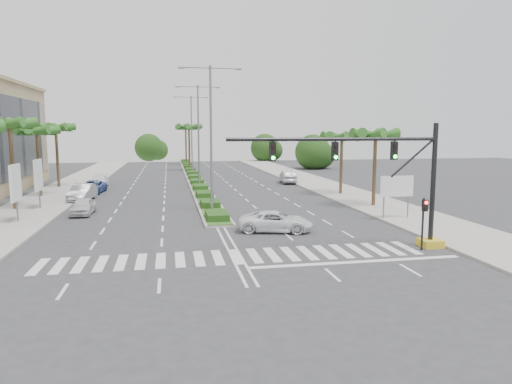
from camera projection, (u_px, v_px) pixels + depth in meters
ground at (236, 257)px, 24.63m from camera, size 160.00×160.00×0.00m
footpath_right at (354, 196)px, 46.92m from camera, size 6.00×120.00×0.15m
footpath_left at (38, 205)px, 41.27m from camera, size 6.00×120.00×0.15m
median at (193, 176)px, 68.44m from camera, size 2.20×75.00×0.20m
median_grass at (193, 175)px, 68.42m from camera, size 1.80×75.00×0.04m
signal_gantry at (397, 189)px, 25.90m from camera, size 12.60×1.20×7.20m
pedestrian_signal at (424, 215)px, 25.68m from camera, size 0.28×0.36×3.00m
direction_sign at (397, 188)px, 34.60m from camera, size 2.70×0.11×3.40m
billboard_near at (15, 183)px, 33.23m from camera, size 0.18×2.10×4.35m
billboard_far at (38, 176)px, 39.07m from camera, size 0.18×2.10×4.35m
palm_left_mid at (10, 127)px, 38.16m from camera, size 4.57×4.68×7.95m
palm_left_far at (37, 134)px, 46.02m from camera, size 4.57×4.68×7.35m
palm_left_end at (56, 130)px, 53.76m from camera, size 4.57×4.68×7.75m
palm_right_near at (376, 137)px, 40.14m from camera, size 4.57×4.68×7.05m
palm_right_far at (342, 139)px, 47.97m from camera, size 4.57×4.68×6.75m
palm_median_a at (189, 129)px, 77.24m from camera, size 4.57×4.68×8.05m
palm_median_b at (186, 129)px, 91.84m from camera, size 4.57×4.68×8.05m
streetlight_near at (211, 130)px, 37.37m from camera, size 5.10×0.25×12.00m
streetlight_mid at (198, 131)px, 52.94m from camera, size 5.10×0.25×12.00m
streetlight_far at (192, 131)px, 68.52m from camera, size 5.10×0.25×12.00m
car_parked_a at (83, 206)px, 37.03m from camera, size 1.72×4.02×1.35m
car_parked_b at (82, 193)px, 44.29m from camera, size 2.15×5.13×1.65m
car_parked_c at (92, 187)px, 49.81m from camera, size 2.72×5.15×1.38m
car_parked_d at (99, 181)px, 55.00m from camera, size 2.26×5.08×1.45m
car_crossing at (276, 221)px, 30.77m from camera, size 5.39×3.51×1.38m
car_right at (288, 177)px, 59.60m from camera, size 2.23×5.05×1.61m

